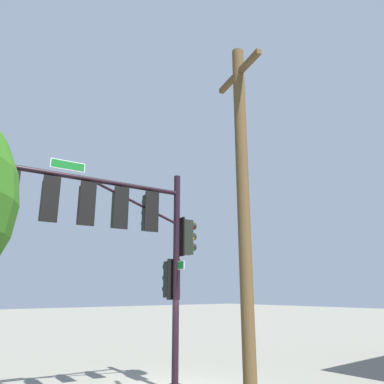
% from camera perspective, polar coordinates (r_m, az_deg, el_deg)
% --- Properties ---
extents(signal_pole_assembly, '(7.02, 1.42, 6.40)m').
position_cam_1_polar(signal_pole_assembly, '(10.76, -12.79, -5.08)').
color(signal_pole_assembly, black).
rests_on(signal_pole_assembly, ground_plane).
extents(utility_pole, '(0.60, 1.77, 8.37)m').
position_cam_1_polar(utility_pole, '(7.93, 8.06, -3.48)').
color(utility_pole, brown).
rests_on(utility_pole, ground_plane).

